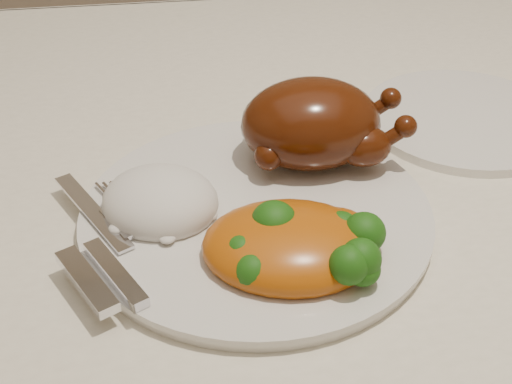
{
  "coord_description": "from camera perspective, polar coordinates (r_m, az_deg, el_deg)",
  "views": [
    {
      "loc": [
        -0.17,
        -0.55,
        1.17
      ],
      "look_at": [
        -0.09,
        -0.05,
        0.8
      ],
      "focal_mm": 50.0,
      "sensor_mm": 36.0,
      "label": 1
    }
  ],
  "objects": [
    {
      "name": "dinner_plate",
      "position": [
        0.64,
        -0.0,
        -1.93
      ],
      "size": [
        0.34,
        0.34,
        0.01
      ],
      "primitive_type": "cylinder",
      "rotation": [
        0.0,
        0.0,
        -0.11
      ],
      "color": "silver",
      "rests_on": "tablecloth"
    },
    {
      "name": "tablecloth",
      "position": [
        0.72,
        6.96,
        -1.25
      ],
      "size": [
        1.73,
        1.03,
        0.18
      ],
      "color": "#F0E6CE",
      "rests_on": "dining_table"
    },
    {
      "name": "side_plate",
      "position": [
        0.82,
        16.34,
        5.68
      ],
      "size": [
        0.27,
        0.27,
        0.01
      ],
      "primitive_type": "cylinder",
      "rotation": [
        0.0,
        0.0,
        -0.27
      ],
      "color": "silver",
      "rests_on": "tablecloth"
    },
    {
      "name": "mac_and_cheese",
      "position": [
        0.58,
        3.59,
        -4.2
      ],
      "size": [
        0.16,
        0.13,
        0.06
      ],
      "rotation": [
        0.0,
        0.0,
        -0.15
      ],
      "color": "#AF490B",
      "rests_on": "dinner_plate"
    },
    {
      "name": "rice_mound",
      "position": [
        0.64,
        -7.67,
        -0.82
      ],
      "size": [
        0.14,
        0.13,
        0.05
      ],
      "rotation": [
        0.0,
        0.0,
        -0.43
      ],
      "color": "white",
      "rests_on": "dinner_plate"
    },
    {
      "name": "dining_table",
      "position": [
        0.76,
        6.57,
        -5.65
      ],
      "size": [
        1.6,
        0.9,
        0.76
      ],
      "color": "brown",
      "rests_on": "floor"
    },
    {
      "name": "cutlery",
      "position": [
        0.6,
        -12.27,
        -4.87
      ],
      "size": [
        0.09,
        0.19,
        0.01
      ],
      "rotation": [
        0.0,
        0.0,
        0.48
      ],
      "color": "silver",
      "rests_on": "dinner_plate"
    },
    {
      "name": "roast_chicken",
      "position": [
        0.69,
        4.75,
        5.48
      ],
      "size": [
        0.17,
        0.11,
        0.09
      ],
      "rotation": [
        0.0,
        0.0,
        -0.04
      ],
      "color": "#4F1A08",
      "rests_on": "dinner_plate"
    }
  ]
}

